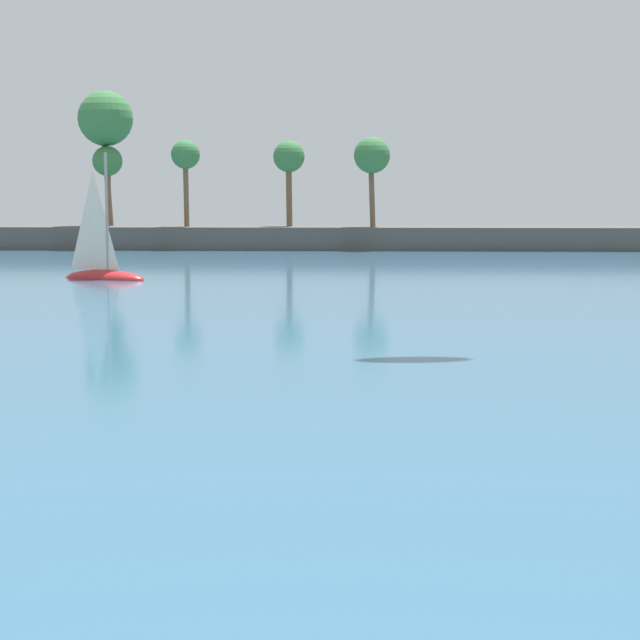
{
  "coord_description": "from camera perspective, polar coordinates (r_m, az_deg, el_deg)",
  "views": [
    {
      "loc": [
        1.67,
        2.72,
        4.35
      ],
      "look_at": [
        1.08,
        16.74,
        2.64
      ],
      "focal_mm": 58.67,
      "sensor_mm": 36.0,
      "label": 1
    }
  ],
  "objects": [
    {
      "name": "sailboat_near_shore",
      "position": [
        53.76,
        -11.78,
        2.85
      ],
      "size": [
        4.87,
        3.02,
        6.79
      ],
      "color": "red",
      "rests_on": "sea"
    },
    {
      "name": "palm_headland",
      "position": [
        81.46,
        1.13,
        5.38
      ],
      "size": [
        98.92,
        6.24,
        12.35
      ],
      "color": "#514C47",
      "rests_on": "ground"
    },
    {
      "name": "sea",
      "position": [
        63.97,
        0.93,
        3.05
      ],
      "size": [
        220.0,
        115.06,
        0.06
      ],
      "primitive_type": "cube",
      "color": "#33607F",
      "rests_on": "ground"
    }
  ]
}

